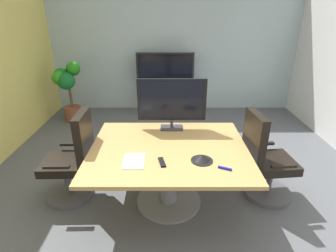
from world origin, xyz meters
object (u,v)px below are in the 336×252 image
(conference_phone, at_px, (201,158))
(remote_control, at_px, (161,162))
(office_chair_right, at_px, (264,163))
(tv_monitor, at_px, (171,101))
(potted_plant, at_px, (67,85))
(office_chair_left, at_px, (72,164))
(wall_display_unit, at_px, (164,93))
(conference_table, at_px, (168,162))

(conference_phone, relative_size, remote_control, 1.29)
(office_chair_right, relative_size, tv_monitor, 1.30)
(potted_plant, distance_m, conference_phone, 3.62)
(office_chair_left, height_order, wall_display_unit, wall_display_unit)
(conference_table, distance_m, office_chair_right, 1.14)
(tv_monitor, xyz_separation_m, potted_plant, (-2.01, 2.00, -0.33))
(office_chair_left, xyz_separation_m, office_chair_right, (2.25, 0.00, 0.00))
(conference_table, height_order, tv_monitor, tv_monitor)
(conference_phone, bearing_deg, office_chair_right, 25.96)
(office_chair_right, xyz_separation_m, wall_display_unit, (-1.20, 2.89, -0.01))
(conference_table, xyz_separation_m, office_chair_right, (1.13, 0.12, -0.10))
(office_chair_left, height_order, conference_phone, office_chair_left)
(office_chair_right, bearing_deg, wall_display_unit, 16.49)
(office_chair_left, xyz_separation_m, remote_control, (1.06, -0.42, 0.28))
(office_chair_left, relative_size, wall_display_unit, 0.83)
(wall_display_unit, distance_m, conference_phone, 3.32)
(office_chair_right, bearing_deg, conference_table, 90.00)
(office_chair_left, distance_m, wall_display_unit, 3.08)
(tv_monitor, height_order, conference_phone, tv_monitor)
(remote_control, bearing_deg, office_chair_left, 145.84)
(wall_display_unit, distance_m, remote_control, 3.33)
(tv_monitor, bearing_deg, remote_control, -97.29)
(remote_control, bearing_deg, conference_phone, -6.61)
(wall_display_unit, relative_size, remote_control, 7.71)
(conference_table, height_order, office_chair_right, office_chair_right)
(office_chair_left, height_order, office_chair_right, same)
(conference_table, relative_size, tv_monitor, 2.04)
(wall_display_unit, height_order, potted_plant, wall_display_unit)
(conference_table, relative_size, conference_phone, 7.77)
(conference_table, bearing_deg, tv_monitor, 85.96)
(office_chair_left, distance_m, conference_phone, 1.54)
(office_chair_right, distance_m, remote_control, 1.30)
(conference_table, relative_size, office_chair_right, 1.57)
(conference_table, height_order, potted_plant, potted_plant)
(office_chair_right, bearing_deg, office_chair_left, 84.12)
(office_chair_right, distance_m, wall_display_unit, 3.13)
(wall_display_unit, xyz_separation_m, remote_control, (-0.00, -3.32, 0.30))
(tv_monitor, xyz_separation_m, conference_phone, (0.29, -0.80, -0.33))
(conference_phone, bearing_deg, remote_control, -174.36)
(office_chair_right, height_order, remote_control, office_chair_right)
(office_chair_right, distance_m, tv_monitor, 1.32)
(office_chair_right, bearing_deg, remote_control, 103.72)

